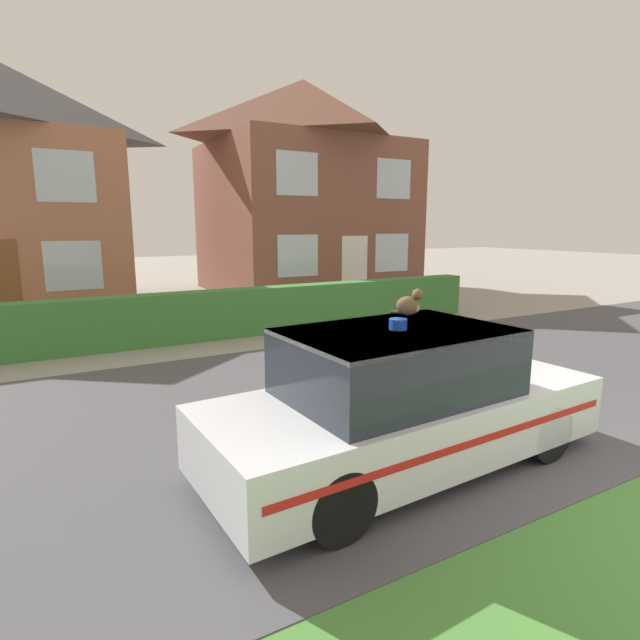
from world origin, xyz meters
TOP-DOWN VIEW (x-y plane):
  - road_strip at (0.00, 4.34)m, footprint 28.00×6.54m
  - garden_hedge at (-1.50, 9.09)m, footprint 14.12×0.52m
  - police_car at (-1.54, 2.40)m, footprint 4.28×1.82m
  - cat at (-1.43, 2.49)m, footprint 0.27×0.31m
  - house_right at (4.26, 15.71)m, footprint 6.96×6.44m

SIDE VIEW (x-z plane):
  - road_strip at x=0.00m, z-range 0.00..0.01m
  - garden_hedge at x=-1.50m, z-range 0.00..1.06m
  - police_car at x=-1.54m, z-range -0.08..1.46m
  - cat at x=-1.43m, z-range 1.52..1.81m
  - house_right at x=4.26m, z-range 0.08..7.69m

